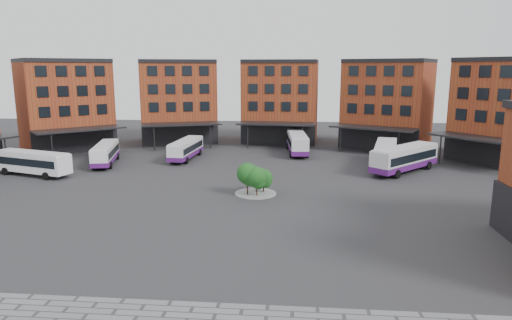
# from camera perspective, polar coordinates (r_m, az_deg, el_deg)

# --- Properties ---
(ground) EXTENTS (160.00, 160.00, 0.00)m
(ground) POSITION_cam_1_polar(r_m,az_deg,el_deg) (37.47, -4.82, -9.12)
(ground) COLOR #28282B
(ground) RESTS_ON ground
(main_building) EXTENTS (94.14, 42.48, 14.60)m
(main_building) POSITION_cam_1_polar(r_m,az_deg,el_deg) (73.86, -3.47, 6.81)
(main_building) COLOR brown
(main_building) RESTS_ON ground
(tree_island) EXTENTS (4.40, 4.40, 3.48)m
(tree_island) POSITION_cam_1_polar(r_m,az_deg,el_deg) (47.65, -0.07, -2.28)
(tree_island) COLOR gray
(tree_island) RESTS_ON ground
(bus_a) EXTENTS (10.84, 5.48, 3.00)m
(bus_a) POSITION_cam_1_polar(r_m,az_deg,el_deg) (62.93, -26.19, -0.16)
(bus_a) COLOR white
(bus_a) RESTS_ON ground
(bus_b) EXTENTS (4.66, 10.39, 2.85)m
(bus_b) POSITION_cam_1_polar(r_m,az_deg,el_deg) (66.58, -18.31, 0.81)
(bus_b) COLOR white
(bus_b) RESTS_ON ground
(bus_c) EXTENTS (3.11, 10.23, 2.84)m
(bus_c) POSITION_cam_1_polar(r_m,az_deg,el_deg) (67.58, -8.74, 1.40)
(bus_c) COLOR white
(bus_c) RESTS_ON ground
(bus_d) EXTENTS (3.55, 11.44, 3.17)m
(bus_d) POSITION_cam_1_polar(r_m,az_deg,el_deg) (71.64, 5.18, 2.20)
(bus_d) COLOR silver
(bus_d) RESTS_ON ground
(bus_e) EXTENTS (5.17, 12.07, 3.32)m
(bus_e) POSITION_cam_1_polar(r_m,az_deg,el_deg) (63.30, 15.88, 0.66)
(bus_e) COLOR silver
(bus_e) RESTS_ON ground
(bus_f) EXTENTS (10.13, 10.55, 3.35)m
(bus_f) POSITION_cam_1_polar(r_m,az_deg,el_deg) (61.35, 18.11, 0.22)
(bus_f) COLOR silver
(bus_f) RESTS_ON ground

